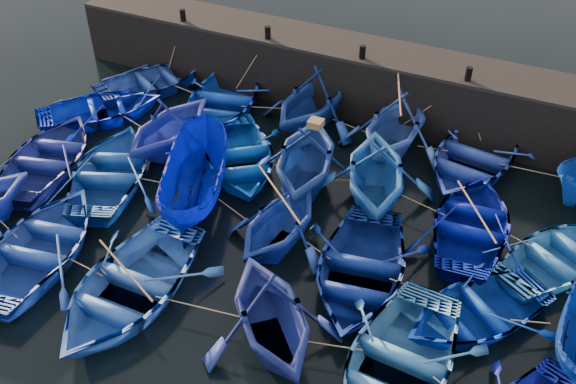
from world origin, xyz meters
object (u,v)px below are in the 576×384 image
at_px(boat_8, 239,156).
at_px(boat_13, 49,157).
at_px(boat_0, 153,81).
at_px(wooden_crate, 316,123).

distance_m(boat_8, boat_13, 6.72).
bearing_deg(boat_0, wooden_crate, -168.93).
height_order(boat_0, wooden_crate, wooden_crate).
xyz_separation_m(boat_0, boat_13, (0.05, -6.35, 0.04)).
xyz_separation_m(boat_8, wooden_crate, (2.90, 0.09, 2.08)).
distance_m(boat_8, wooden_crate, 3.57).
bearing_deg(wooden_crate, boat_13, -160.79).
bearing_deg(wooden_crate, boat_8, -178.17).
height_order(boat_0, boat_8, boat_8).
distance_m(boat_0, wooden_crate, 9.76).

